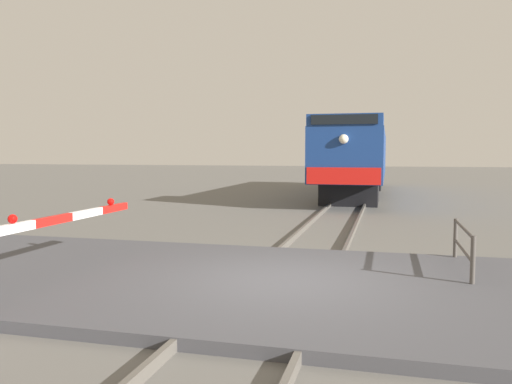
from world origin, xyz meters
name	(u,v)px	position (x,y,z in m)	size (l,w,h in m)	color
ground_plane	(285,290)	(0.00, 0.00, 0.00)	(160.00, 160.00, 0.00)	#605E59
rail_track_left	(243,283)	(-0.72, 0.00, 0.07)	(0.08, 80.00, 0.15)	#59544C
rail_track_right	(328,289)	(0.72, 0.00, 0.07)	(0.08, 80.00, 0.15)	#59544C
road_surface	(285,285)	(0.00, 0.00, 0.08)	(36.00, 5.75, 0.17)	#47474C
locomotive	(357,158)	(0.00, 19.55, 1.99)	(2.91, 17.21, 3.74)	black
guard_railing	(463,245)	(2.96, 1.63, 0.61)	(0.08, 2.26, 0.95)	#4C4742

